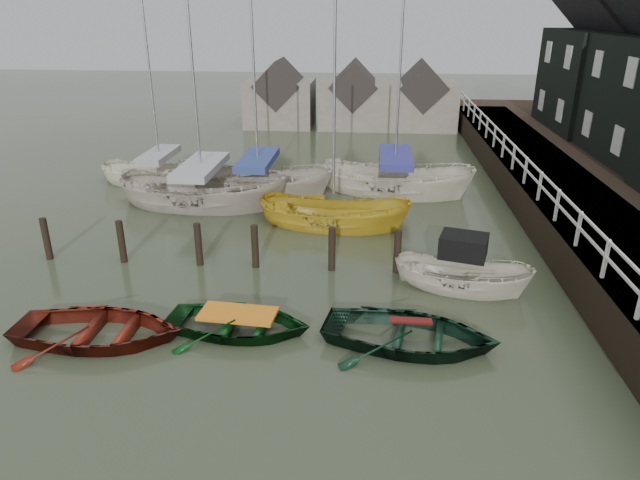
# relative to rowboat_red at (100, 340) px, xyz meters

# --- Properties ---
(ground) EXTENTS (120.00, 120.00, 0.00)m
(ground) POSITION_rel_rowboat_red_xyz_m (4.20, 1.55, 0.00)
(ground) COLOR #2B3320
(ground) RESTS_ON ground
(pier) EXTENTS (3.04, 32.00, 2.70)m
(pier) POSITION_rel_rowboat_red_xyz_m (13.68, 11.55, 0.71)
(pier) COLOR black
(pier) RESTS_ON ground
(mooring_pilings) EXTENTS (13.72, 0.22, 1.80)m
(mooring_pilings) POSITION_rel_rowboat_red_xyz_m (3.09, 4.55, 0.50)
(mooring_pilings) COLOR black
(mooring_pilings) RESTS_ON ground
(far_sheds) EXTENTS (14.00, 4.08, 4.39)m
(far_sheds) POSITION_rel_rowboat_red_xyz_m (5.04, 27.55, 1.86)
(far_sheds) COLOR #665B51
(far_sheds) RESTS_ON ground
(rowboat_red) EXTENTS (4.19, 3.00, 0.86)m
(rowboat_red) POSITION_rel_rowboat_red_xyz_m (0.00, 0.00, 0.00)
(rowboat_red) COLOR #55160C
(rowboat_red) RESTS_ON ground
(rowboat_green) EXTENTS (3.87, 2.91, 0.76)m
(rowboat_green) POSITION_rel_rowboat_red_xyz_m (3.33, 0.71, 0.00)
(rowboat_green) COLOR black
(rowboat_green) RESTS_ON ground
(rowboat_dkgreen) EXTENTS (4.65, 3.67, 0.87)m
(rowboat_dkgreen) POSITION_rel_rowboat_red_xyz_m (7.59, 0.48, 0.00)
(rowboat_dkgreen) COLOR black
(rowboat_dkgreen) RESTS_ON ground
(motorboat) EXTENTS (4.20, 2.47, 2.36)m
(motorboat) POSITION_rel_rowboat_red_xyz_m (9.23, 3.62, 0.11)
(motorboat) COLOR beige
(motorboat) RESTS_ON ground
(sailboat_a) EXTENTS (7.33, 3.27, 11.74)m
(sailboat_a) POSITION_rel_rowboat_red_xyz_m (-0.32, 10.27, 0.06)
(sailboat_a) COLOR #B8AB9D
(sailboat_a) RESTS_ON ground
(sailboat_b) EXTENTS (6.99, 3.64, 11.93)m
(sailboat_b) POSITION_rel_rowboat_red_xyz_m (1.67, 11.99, 0.06)
(sailboat_b) COLOR beige
(sailboat_b) RESTS_ON ground
(sailboat_c) EXTENTS (6.05, 3.05, 10.31)m
(sailboat_c) POSITION_rel_rowboat_red_xyz_m (5.17, 8.47, 0.01)
(sailboat_c) COLOR gold
(sailboat_c) RESTS_ON ground
(sailboat_d) EXTENTS (7.32, 4.22, 11.89)m
(sailboat_d) POSITION_rel_rowboat_red_xyz_m (7.55, 12.77, 0.06)
(sailboat_d) COLOR beige
(sailboat_d) RESTS_ON ground
(sailboat_e) EXTENTS (5.65, 2.18, 9.40)m
(sailboat_e) POSITION_rel_rowboat_red_xyz_m (-3.18, 13.27, 0.06)
(sailboat_e) COLOR silver
(sailboat_e) RESTS_ON ground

